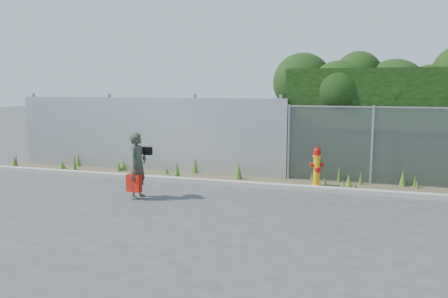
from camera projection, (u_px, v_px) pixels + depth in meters
name	position (u px, v px, depth m)	size (l,w,h in m)	color
ground	(218.00, 204.00, 9.43)	(80.00, 80.00, 0.00)	#3D3E40
curb	(240.00, 184.00, 11.13)	(16.00, 0.22, 0.12)	gray
weed_strip	(231.00, 176.00, 11.87)	(16.00, 1.32, 0.52)	#483F29
corrugated_fence	(146.00, 134.00, 13.06)	(8.50, 0.21, 2.30)	#A8ACAF
chainlink_fence	(416.00, 147.00, 10.90)	(6.50, 0.07, 2.05)	gray
hedge	(415.00, 106.00, 11.72)	(7.82, 2.19, 3.64)	black
fire_hydrant	(317.00, 167.00, 11.01)	(0.34, 0.31, 1.02)	#E8A60C
woman	(138.00, 165.00, 9.85)	(0.55, 0.36, 1.50)	#0F6043
red_tote_bag	(134.00, 183.00, 9.78)	(0.35, 0.13, 0.46)	#AE1509
black_shoulder_bag	(147.00, 151.00, 10.02)	(0.24, 0.10, 0.18)	black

